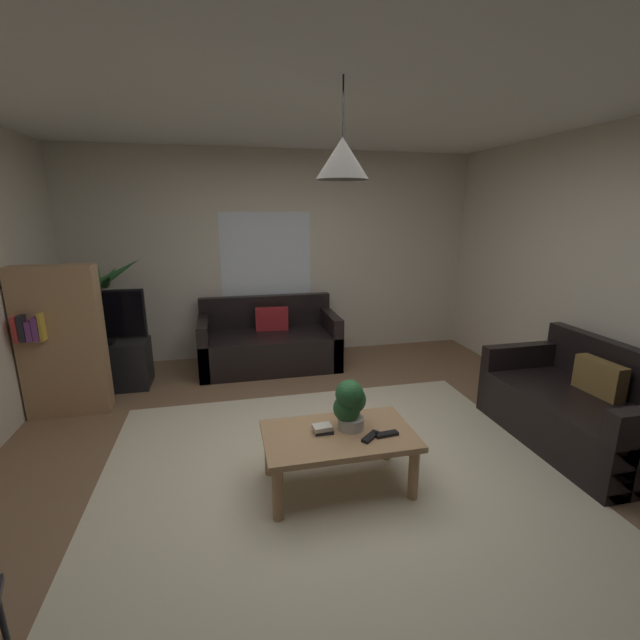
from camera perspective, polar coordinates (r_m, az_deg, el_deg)
The scene contains 19 objects.
floor at distance 3.42m, azimuth 1.17°, elevation -18.74°, with size 5.09×5.31×0.02m, color brown.
rug at distance 3.25m, azimuth 2.08°, elevation -20.41°, with size 3.31×2.92×0.01m, color beige.
wall_back at distance 5.53m, azimuth -5.54°, elevation 8.57°, with size 5.21×0.06×2.59m, color beige.
wall_right at distance 4.33m, azimuth 36.68°, elevation 4.06°, with size 0.06×5.31×2.59m, color beige.
ceiling at distance 2.95m, azimuth 1.47°, elevation 28.88°, with size 5.09×5.31×0.02m, color white.
window_pane at distance 5.49m, azimuth -7.24°, elevation 8.10°, with size 1.14×0.01×1.17m, color white.
couch_under_window at distance 5.23m, azimuth -6.82°, elevation -3.27°, with size 1.64×0.83×0.82m.
couch_right_side at distance 4.13m, azimuth 31.46°, elevation -10.39°, with size 0.83×1.46×0.82m.
coffee_table at distance 3.01m, azimuth 2.49°, elevation -16.02°, with size 1.02×0.60×0.41m.
book_on_table_0 at distance 2.97m, azimuth 0.54°, elevation -14.69°, with size 0.12×0.08×0.02m, color black.
book_on_table_1 at distance 2.96m, azimuth 0.29°, elevation -14.22°, with size 0.12×0.09×0.03m, color beige.
remote_on_table_0 at distance 2.97m, azimuth 8.93°, elevation -14.89°, with size 0.05×0.16×0.02m, color black.
remote_on_table_1 at distance 2.93m, azimuth 6.79°, elevation -15.29°, with size 0.05×0.16×0.02m, color black.
potted_plant_on_table at distance 2.96m, azimuth 3.99°, elevation -11.04°, with size 0.23×0.22×0.36m.
tv_stand at distance 5.12m, azimuth -26.86°, elevation -5.49°, with size 0.90×0.44×0.50m, color black.
tv at distance 4.95m, azimuth -27.63°, elevation 0.37°, with size 0.93×0.16×0.57m.
potted_palm_corner at distance 5.41m, azimuth -26.69°, elevation -0.52°, with size 0.84×0.72×1.38m.
bookshelf_corner at distance 4.53m, azimuth -31.41°, elevation -2.49°, with size 0.70×0.31×1.40m.
pendant_lamp at distance 2.60m, azimuth 2.95°, elevation 20.85°, with size 0.31×0.31×0.55m.
Camera 1 is at (-0.70, -2.77, 1.87)m, focal length 23.84 mm.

